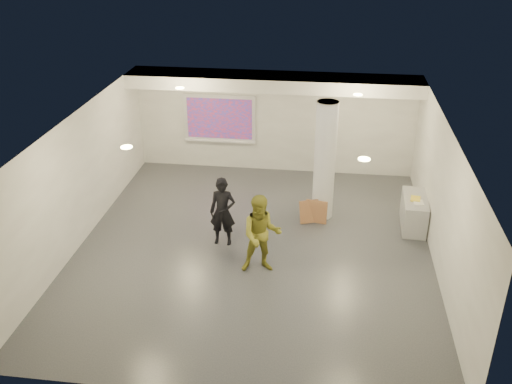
# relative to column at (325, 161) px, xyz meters

# --- Properties ---
(floor) EXTENTS (8.00, 9.00, 0.01)m
(floor) POSITION_rel_column_xyz_m (-1.50, -1.80, -1.50)
(floor) COLOR #383A40
(floor) RESTS_ON ground
(ceiling) EXTENTS (8.00, 9.00, 0.01)m
(ceiling) POSITION_rel_column_xyz_m (-1.50, -1.80, 1.50)
(ceiling) COLOR silver
(ceiling) RESTS_ON floor
(wall_back) EXTENTS (8.00, 0.01, 3.00)m
(wall_back) POSITION_rel_column_xyz_m (-1.50, 2.70, 0.00)
(wall_back) COLOR silver
(wall_back) RESTS_ON floor
(wall_front) EXTENTS (8.00, 0.01, 3.00)m
(wall_front) POSITION_rel_column_xyz_m (-1.50, -6.30, 0.00)
(wall_front) COLOR silver
(wall_front) RESTS_ON floor
(wall_left) EXTENTS (0.01, 9.00, 3.00)m
(wall_left) POSITION_rel_column_xyz_m (-5.50, -1.80, 0.00)
(wall_left) COLOR silver
(wall_left) RESTS_ON floor
(wall_right) EXTENTS (0.01, 9.00, 3.00)m
(wall_right) POSITION_rel_column_xyz_m (2.50, -1.80, 0.00)
(wall_right) COLOR silver
(wall_right) RESTS_ON floor
(soffit_band) EXTENTS (8.00, 1.10, 0.36)m
(soffit_band) POSITION_rel_column_xyz_m (-1.50, 2.15, 1.32)
(soffit_band) COLOR white
(soffit_band) RESTS_ON ceiling
(downlight_nw) EXTENTS (0.22, 0.22, 0.02)m
(downlight_nw) POSITION_rel_column_xyz_m (-3.70, 0.70, 1.48)
(downlight_nw) COLOR #FFF394
(downlight_nw) RESTS_ON ceiling
(downlight_ne) EXTENTS (0.22, 0.22, 0.02)m
(downlight_ne) POSITION_rel_column_xyz_m (0.70, 0.70, 1.48)
(downlight_ne) COLOR #FFF394
(downlight_ne) RESTS_ON ceiling
(downlight_sw) EXTENTS (0.22, 0.22, 0.02)m
(downlight_sw) POSITION_rel_column_xyz_m (-3.70, -3.30, 1.48)
(downlight_sw) COLOR #FFF394
(downlight_sw) RESTS_ON ceiling
(downlight_se) EXTENTS (0.22, 0.22, 0.02)m
(downlight_se) POSITION_rel_column_xyz_m (0.70, -3.30, 1.48)
(downlight_se) COLOR #FFF394
(downlight_se) RESTS_ON ceiling
(column) EXTENTS (0.52, 0.52, 3.00)m
(column) POSITION_rel_column_xyz_m (0.00, 0.00, 0.00)
(column) COLOR silver
(column) RESTS_ON floor
(projection_screen) EXTENTS (2.10, 0.13, 1.42)m
(projection_screen) POSITION_rel_column_xyz_m (-3.10, 2.65, 0.03)
(projection_screen) COLOR silver
(projection_screen) RESTS_ON wall_back
(credenza) EXTENTS (0.61, 1.35, 0.77)m
(credenza) POSITION_rel_column_xyz_m (2.22, -0.27, -1.11)
(credenza) COLOR #96989A
(credenza) RESTS_ON floor
(papers_stack) EXTENTS (0.23, 0.29, 0.02)m
(papers_stack) POSITION_rel_column_xyz_m (2.25, -0.51, -0.72)
(papers_stack) COLOR white
(papers_stack) RESTS_ON credenza
(postit_pad) EXTENTS (0.27, 0.34, 0.03)m
(postit_pad) POSITION_rel_column_xyz_m (2.20, -0.34, -0.71)
(postit_pad) COLOR yellow
(postit_pad) RESTS_ON credenza
(cardboard_back) EXTENTS (0.55, 0.20, 0.59)m
(cardboard_back) POSITION_rel_column_xyz_m (-0.14, -0.37, -1.21)
(cardboard_back) COLOR #99643E
(cardboard_back) RESTS_ON floor
(cardboard_front) EXTENTS (0.56, 0.38, 0.57)m
(cardboard_front) POSITION_rel_column_xyz_m (-0.29, -0.37, -1.22)
(cardboard_front) COLOR #99643E
(cardboard_front) RESTS_ON floor
(woman) EXTENTS (0.60, 0.39, 1.63)m
(woman) POSITION_rel_column_xyz_m (-2.23, -1.63, -0.69)
(woman) COLOR black
(woman) RESTS_ON floor
(man) EXTENTS (0.96, 0.80, 1.76)m
(man) POSITION_rel_column_xyz_m (-1.22, -2.63, -0.62)
(man) COLOR olive
(man) RESTS_ON floor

